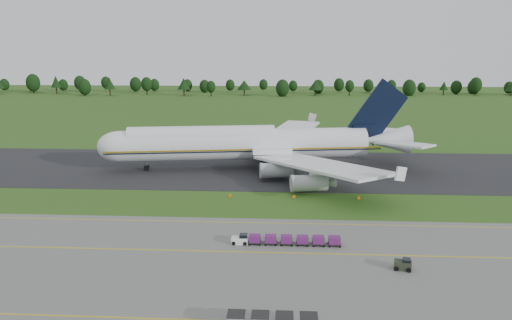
# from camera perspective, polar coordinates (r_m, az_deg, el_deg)

# --- Properties ---
(ground) EXTENTS (600.00, 600.00, 0.00)m
(ground) POSITION_cam_1_polar(r_m,az_deg,el_deg) (90.78, 0.81, -5.10)
(ground) COLOR #2B5018
(ground) RESTS_ON ground
(apron) EXTENTS (300.00, 52.00, 0.06)m
(apron) POSITION_cam_1_polar(r_m,az_deg,el_deg) (59.31, -0.68, -15.05)
(apron) COLOR #63645F
(apron) RESTS_ON ground
(taxiway) EXTENTS (300.00, 40.00, 0.08)m
(taxiway) POSITION_cam_1_polar(r_m,az_deg,el_deg) (117.74, 1.41, -0.96)
(taxiway) COLOR black
(taxiway) RESTS_ON ground
(apron_markings) EXTENTS (300.00, 30.20, 0.01)m
(apron_markings) POSITION_cam_1_polar(r_m,az_deg,el_deg) (65.58, -0.25, -12.19)
(apron_markings) COLOR gold
(apron_markings) RESTS_ON apron
(tree_line) EXTENTS (525.99, 23.57, 11.63)m
(tree_line) POSITION_cam_1_polar(r_m,az_deg,el_deg) (307.69, 1.30, 8.52)
(tree_line) COLOR black
(tree_line) RESTS_ON ground
(aircraft) EXTENTS (74.69, 71.65, 20.89)m
(aircraft) POSITION_cam_1_polar(r_m,az_deg,el_deg) (116.93, -0.66, 1.92)
(aircraft) COLOR white
(aircraft) RESTS_ON ground
(baggage_train) EXTENTS (15.69, 1.42, 1.37)m
(baggage_train) POSITION_cam_1_polar(r_m,az_deg,el_deg) (72.49, 3.27, -9.09)
(baggage_train) COLOR white
(baggage_train) RESTS_ON apron
(utility_cart) EXTENTS (2.37, 1.72, 1.18)m
(utility_cart) POSITION_cam_1_polar(r_m,az_deg,el_deg) (67.46, 16.42, -11.46)
(utility_cart) COLOR #283021
(utility_cart) RESTS_ON apron
(edge_markers) EXTENTS (24.75, 0.30, 0.60)m
(edge_markers) POSITION_cam_1_polar(r_m,az_deg,el_deg) (94.64, 4.38, -4.22)
(edge_markers) COLOR orange
(edge_markers) RESTS_ON ground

